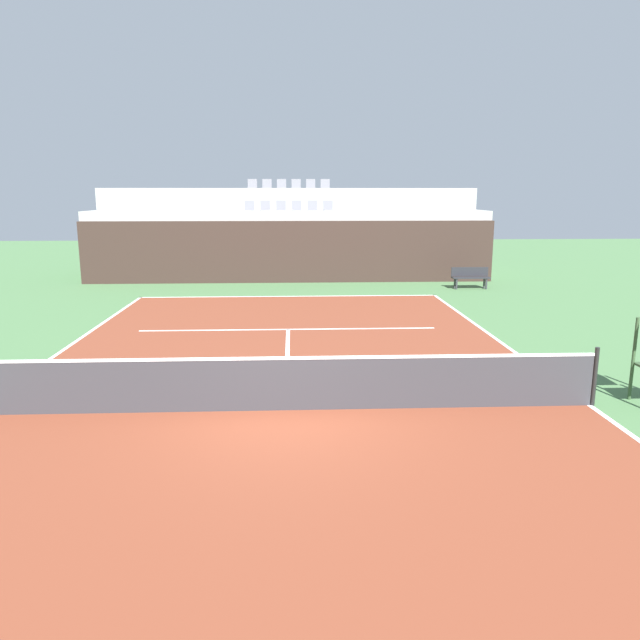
{
  "coord_description": "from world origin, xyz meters",
  "views": [
    {
      "loc": [
        0.14,
        -9.97,
        3.72
      ],
      "look_at": [
        0.69,
        2.0,
        1.2
      ],
      "focal_mm": 33.61,
      "sensor_mm": 36.0,
      "label": 1
    }
  ],
  "objects": [
    {
      "name": "stands_tier_upper",
      "position": [
        0.0,
        19.38,
        2.0
      ],
      "size": [
        17.54,
        2.4,
        3.99
      ],
      "primitive_type": "cube",
      "color": "#9E9E99",
      "rests_on": "ground_plane"
    },
    {
      "name": "tennis_net",
      "position": [
        0.0,
        0.0,
        0.51
      ],
      "size": [
        11.08,
        0.08,
        1.07
      ],
      "color": "black",
      "rests_on": "court_surface"
    },
    {
      "name": "player_bench",
      "position": [
        7.26,
        13.56,
        0.51
      ],
      "size": [
        1.5,
        0.4,
        0.85
      ],
      "color": "#232328",
      "rests_on": "ground_plane"
    },
    {
      "name": "seating_row_upper",
      "position": [
        0.0,
        19.47,
        4.12
      ],
      "size": [
        3.94,
        0.44,
        0.44
      ],
      "color": "slate",
      "rests_on": "stands_tier_upper"
    },
    {
      "name": "seating_row_lower",
      "position": [
        0.0,
        17.07,
        3.14
      ],
      "size": [
        3.94,
        0.44,
        0.44
      ],
      "color": "slate",
      "rests_on": "stands_tier_lower"
    },
    {
      "name": "court_surface",
      "position": [
        0.0,
        0.0,
        0.01
      ],
      "size": [
        11.0,
        24.0,
        0.01
      ],
      "primitive_type": "cube",
      "color": "brown",
      "rests_on": "ground_plane"
    },
    {
      "name": "stands_tier_lower",
      "position": [
        0.0,
        16.98,
        1.51
      ],
      "size": [
        17.54,
        2.4,
        3.01
      ],
      "primitive_type": "cube",
      "color": "#9E9E99",
      "rests_on": "ground_plane"
    },
    {
      "name": "centre_service_line",
      "position": [
        0.0,
        3.2,
        0.01
      ],
      "size": [
        0.1,
        6.4,
        0.0
      ],
      "primitive_type": "cube",
      "color": "white",
      "rests_on": "court_surface"
    },
    {
      "name": "sideline_right",
      "position": [
        5.45,
        0.0,
        0.01
      ],
      "size": [
        0.1,
        24.0,
        0.0
      ],
      "primitive_type": "cube",
      "color": "white",
      "rests_on": "court_surface"
    },
    {
      "name": "back_wall",
      "position": [
        0.0,
        15.63,
        1.31
      ],
      "size": [
        17.54,
        0.3,
        2.61
      ],
      "primitive_type": "cube",
      "color": "#33231E",
      "rests_on": "ground_plane"
    },
    {
      "name": "baseline_far",
      "position": [
        0.0,
        11.95,
        0.01
      ],
      "size": [
        11.0,
        0.1,
        0.0
      ],
      "primitive_type": "cube",
      "color": "white",
      "rests_on": "court_surface"
    },
    {
      "name": "ground_plane",
      "position": [
        0.0,
        0.0,
        0.0
      ],
      "size": [
        80.0,
        80.0,
        0.0
      ],
      "primitive_type": "plane",
      "color": "#477042"
    },
    {
      "name": "service_line_far",
      "position": [
        0.0,
        6.4,
        0.01
      ],
      "size": [
        8.26,
        0.1,
        0.0
      ],
      "primitive_type": "cube",
      "color": "white",
      "rests_on": "court_surface"
    }
  ]
}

